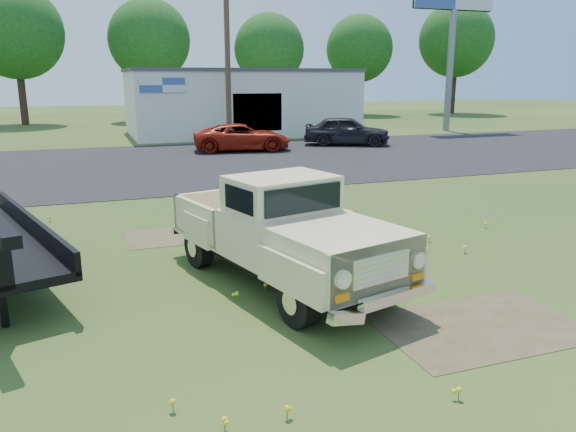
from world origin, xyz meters
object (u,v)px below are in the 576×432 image
object	(u,v)px
vintage_pickup_truck	(282,230)
red_pickup	(242,138)
billboard	(454,1)
dark_sedan	(347,131)

from	to	relation	value
vintage_pickup_truck	red_pickup	size ratio (longest dim) A/B	1.12
vintage_pickup_truck	billboard	bearing A→B (deg)	34.95
vintage_pickup_truck	dark_sedan	size ratio (longest dim) A/B	1.18
dark_sedan	billboard	bearing A→B (deg)	-35.79
vintage_pickup_truck	red_pickup	world-z (taller)	vintage_pickup_truck
vintage_pickup_truck	red_pickup	bearing A→B (deg)	62.05
billboard	vintage_pickup_truck	bearing A→B (deg)	-130.42
billboard	red_pickup	xyz separation A→B (m)	(-16.33, -5.96, -7.86)
vintage_pickup_truck	red_pickup	distance (m)	18.81
vintage_pickup_truck	dark_sedan	distance (m)	21.38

